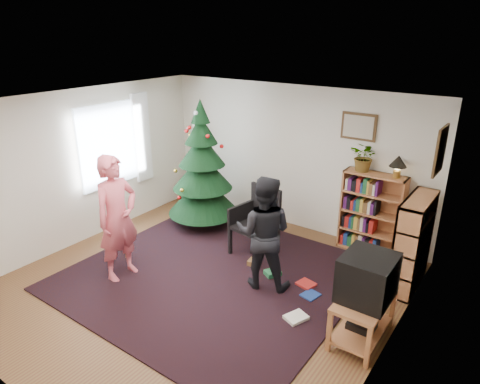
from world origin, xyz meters
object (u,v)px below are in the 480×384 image
Objects in this scene: stool at (119,232)px; armchair at (258,218)px; person_by_chair at (264,233)px; table_lamp at (398,163)px; crt_tv at (367,277)px; tv_stand at (363,314)px; christmas_tree at (202,175)px; picture_right at (441,150)px; person_standing at (117,218)px; bookshelf_back at (371,212)px; potted_plant at (365,157)px; picture_back at (359,127)px; bookshelf_right at (413,242)px.

armchair is at bearing 39.92° from stool.
table_lamp is at bearing -142.56° from person_by_chair.
armchair is at bearing 153.90° from crt_tv.
tv_stand is at bearing 149.52° from person_by_chair.
person_by_chair is at bearing -28.13° from christmas_tree.
christmas_tree reaches higher than picture_right.
picture_right is 2.45m from person_by_chair.
bookshelf_back is at bearing -42.19° from person_standing.
christmas_tree reaches higher than crt_tv.
picture_right reaches higher than potted_plant.
picture_right reaches higher than crt_tv.
potted_plant is (-0.88, 2.09, 1.21)m from tv_stand.
bookshelf_back is (-0.93, 0.59, -1.29)m from picture_right.
potted_plant is (2.59, 0.78, 0.58)m from christmas_tree.
person_standing reaches higher than tv_stand.
potted_plant is (2.42, 2.79, 0.63)m from person_standing.
picture_back is 0.92× the size of crt_tv.
tv_stand is 1.62m from person_by_chair.
bookshelf_right is at bearing 2.13° from christmas_tree.
person_by_chair is (-1.52, 0.27, 0.48)m from tv_stand.
crt_tv is (-0.00, 0.00, 0.48)m from tv_stand.
christmas_tree is 2.21m from person_by_chair.
potted_plant reaches higher than bookshelf_right.
picture_right is at bearing 80.23° from crt_tv.
christmas_tree is 3.75m from tv_stand.
bookshelf_right is (0.80, -0.65, 0.00)m from bookshelf_back.
potted_plant reaches higher than armchair.
bookshelf_back is at bearing 107.93° from crt_tv.
person_standing is (-3.42, -2.14, 0.24)m from bookshelf_right.
tv_stand is 0.49× the size of person_standing.
person_by_chair reaches higher than bookshelf_back.
crt_tv is (0.68, -2.09, 0.15)m from bookshelf_back.
picture_back is 4.02m from stool.
picture_back is at bearing -36.29° from person_standing.
person_standing is (-3.30, -0.70, 0.10)m from crt_tv.
crt_tv is 2.34m from armchair.
bookshelf_back is at bearing 45.55° from armchair.
potted_plant is at bearing -39.93° from person_standing.
picture_right is 1.29m from bookshelf_right.
bookshelf_right is (1.19, -0.78, -1.29)m from picture_back.
picture_back is 3.82m from person_standing.
bookshelf_right reaches higher than tv_stand.
picture_right is 0.56× the size of armchair.
armchair is 3.16× the size of table_lamp.
person_by_chair is (1.94, -1.04, -0.15)m from christmas_tree.
bookshelf_right is 1.19m from table_lamp.
stool is 0.35× the size of person_by_chair.
picture_right reaches higher than bookshelf_back.
person_by_chair is at bearing 125.53° from bookshelf_right.
bookshelf_right is at bearing -32.88° from potted_plant.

